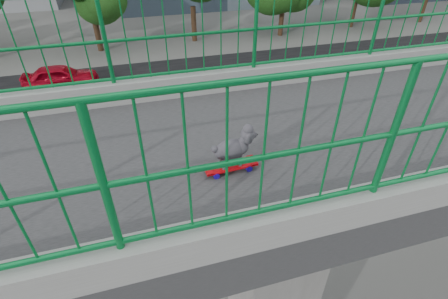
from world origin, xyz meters
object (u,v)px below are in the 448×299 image
car_1 (26,170)px  car_5 (49,221)px  car_4 (61,77)px  car_3 (360,65)px  poodle (233,147)px  skateboard (231,166)px

car_1 → car_5: bearing=21.5°
car_1 → car_5: (3.20, 1.26, -0.02)m
car_4 → car_3: bearing=-99.2°
car_3 → car_5: size_ratio=1.00×
poodle → skateboard: bearing=-90.0°
car_5 → car_1: bearing=-158.5°
car_3 → car_5: (9.60, -18.76, 0.09)m
car_1 → car_5: 3.44m
car_3 → car_5: car_5 is taller
car_1 → car_3: bearing=107.7°
skateboard → car_3: skateboard is taller
skateboard → car_5: 10.03m
car_4 → car_1: bearing=178.1°
poodle → car_3: size_ratio=0.11×
poodle → car_3: 22.58m
poodle → car_3: (-16.07, 14.40, -6.64)m
car_1 → car_3: size_ratio=1.03×
car_4 → car_5: car_4 is taller
car_4 → car_5: (12.80, 0.95, -0.03)m
car_3 → skateboard: bearing=138.1°
car_1 → car_5: car_1 is taller
car_1 → car_3: 21.02m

